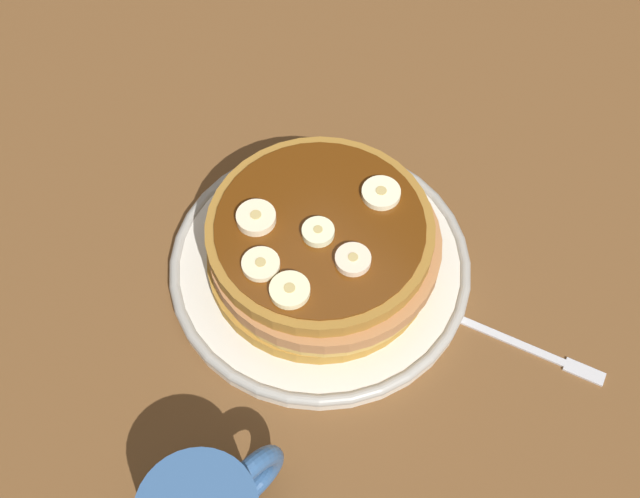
{
  "coord_description": "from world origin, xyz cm",
  "views": [
    {
      "loc": [
        -26.25,
        -26.46,
        63.34
      ],
      "look_at": [
        0.0,
        0.0,
        3.73
      ],
      "focal_mm": 44.39,
      "sensor_mm": 36.0,
      "label": 1
    }
  ],
  "objects_px": {
    "pancake_stack": "(324,246)",
    "banana_slice_2": "(381,193)",
    "plate": "(320,265)",
    "banana_slice_3": "(261,265)",
    "banana_slice_5": "(256,218)",
    "banana_slice_1": "(290,291)",
    "banana_slice_4": "(353,260)",
    "fork": "(541,353)",
    "banana_slice_0": "(318,232)"
  },
  "relations": [
    {
      "from": "banana_slice_3",
      "to": "banana_slice_5",
      "type": "bearing_deg",
      "value": 52.38
    },
    {
      "from": "banana_slice_1",
      "to": "pancake_stack",
      "type": "bearing_deg",
      "value": 21.84
    },
    {
      "from": "banana_slice_5",
      "to": "fork",
      "type": "bearing_deg",
      "value": -64.66
    },
    {
      "from": "banana_slice_0",
      "to": "banana_slice_1",
      "type": "xyz_separation_m",
      "value": [
        -0.06,
        -0.02,
        -0.0
      ]
    },
    {
      "from": "banana_slice_2",
      "to": "banana_slice_1",
      "type": "bearing_deg",
      "value": -173.52
    },
    {
      "from": "banana_slice_2",
      "to": "banana_slice_3",
      "type": "height_order",
      "value": "same"
    },
    {
      "from": "plate",
      "to": "pancake_stack",
      "type": "xyz_separation_m",
      "value": [
        0.0,
        -0.0,
        0.04
      ]
    },
    {
      "from": "banana_slice_0",
      "to": "banana_slice_3",
      "type": "xyz_separation_m",
      "value": [
        -0.06,
        0.01,
        -0.0
      ]
    },
    {
      "from": "pancake_stack",
      "to": "banana_slice_2",
      "type": "height_order",
      "value": "banana_slice_2"
    },
    {
      "from": "pancake_stack",
      "to": "banana_slice_2",
      "type": "distance_m",
      "value": 0.07
    },
    {
      "from": "banana_slice_1",
      "to": "banana_slice_4",
      "type": "height_order",
      "value": "same"
    },
    {
      "from": "plate",
      "to": "pancake_stack",
      "type": "distance_m",
      "value": 0.04
    },
    {
      "from": "banana_slice_4",
      "to": "banana_slice_5",
      "type": "height_order",
      "value": "banana_slice_5"
    },
    {
      "from": "plate",
      "to": "banana_slice_0",
      "type": "xyz_separation_m",
      "value": [
        -0.01,
        -0.01,
        0.07
      ]
    },
    {
      "from": "pancake_stack",
      "to": "banana_slice_5",
      "type": "relative_size",
      "value": 6.14
    },
    {
      "from": "pancake_stack",
      "to": "banana_slice_5",
      "type": "height_order",
      "value": "banana_slice_5"
    },
    {
      "from": "banana_slice_3",
      "to": "banana_slice_4",
      "type": "distance_m",
      "value": 0.08
    },
    {
      "from": "banana_slice_5",
      "to": "plate",
      "type": "bearing_deg",
      "value": -49.45
    },
    {
      "from": "banana_slice_1",
      "to": "fork",
      "type": "height_order",
      "value": "banana_slice_1"
    },
    {
      "from": "banana_slice_0",
      "to": "banana_slice_5",
      "type": "xyz_separation_m",
      "value": [
        -0.03,
        0.05,
        0.0
      ]
    },
    {
      "from": "banana_slice_1",
      "to": "banana_slice_5",
      "type": "height_order",
      "value": "banana_slice_5"
    },
    {
      "from": "banana_slice_2",
      "to": "banana_slice_0",
      "type": "bearing_deg",
      "value": 171.94
    },
    {
      "from": "banana_slice_3",
      "to": "banana_slice_4",
      "type": "xyz_separation_m",
      "value": [
        0.06,
        -0.05,
        0.0
      ]
    },
    {
      "from": "plate",
      "to": "banana_slice_5",
      "type": "distance_m",
      "value": 0.09
    },
    {
      "from": "plate",
      "to": "banana_slice_1",
      "type": "height_order",
      "value": "banana_slice_1"
    },
    {
      "from": "banana_slice_2",
      "to": "fork",
      "type": "distance_m",
      "value": 0.2
    },
    {
      "from": "pancake_stack",
      "to": "banana_slice_2",
      "type": "xyz_separation_m",
      "value": [
        0.06,
        -0.01,
        0.03
      ]
    },
    {
      "from": "banana_slice_3",
      "to": "fork",
      "type": "xyz_separation_m",
      "value": [
        0.14,
        -0.2,
        -0.08
      ]
    },
    {
      "from": "fork",
      "to": "banana_slice_1",
      "type": "bearing_deg",
      "value": 130.05
    },
    {
      "from": "pancake_stack",
      "to": "banana_slice_4",
      "type": "bearing_deg",
      "value": -100.47
    },
    {
      "from": "banana_slice_1",
      "to": "banana_slice_2",
      "type": "xyz_separation_m",
      "value": [
        0.12,
        0.01,
        -0.0
      ]
    },
    {
      "from": "pancake_stack",
      "to": "banana_slice_1",
      "type": "distance_m",
      "value": 0.08
    },
    {
      "from": "plate",
      "to": "pancake_stack",
      "type": "height_order",
      "value": "pancake_stack"
    },
    {
      "from": "pancake_stack",
      "to": "fork",
      "type": "distance_m",
      "value": 0.21
    },
    {
      "from": "pancake_stack",
      "to": "fork",
      "type": "height_order",
      "value": "pancake_stack"
    },
    {
      "from": "plate",
      "to": "banana_slice_2",
      "type": "xyz_separation_m",
      "value": [
        0.06,
        -0.02,
        0.07
      ]
    },
    {
      "from": "plate",
      "to": "banana_slice_3",
      "type": "xyz_separation_m",
      "value": [
        -0.06,
        0.01,
        0.07
      ]
    },
    {
      "from": "pancake_stack",
      "to": "fork",
      "type": "xyz_separation_m",
      "value": [
        0.08,
        -0.19,
        -0.04
      ]
    },
    {
      "from": "pancake_stack",
      "to": "plate",
      "type": "bearing_deg",
      "value": 108.07
    },
    {
      "from": "pancake_stack",
      "to": "banana_slice_4",
      "type": "distance_m",
      "value": 0.05
    },
    {
      "from": "plate",
      "to": "banana_slice_4",
      "type": "bearing_deg",
      "value": -98.31
    },
    {
      "from": "banana_slice_1",
      "to": "banana_slice_5",
      "type": "relative_size",
      "value": 0.97
    },
    {
      "from": "banana_slice_3",
      "to": "banana_slice_4",
      "type": "height_order",
      "value": "banana_slice_4"
    },
    {
      "from": "banana_slice_3",
      "to": "banana_slice_5",
      "type": "distance_m",
      "value": 0.05
    },
    {
      "from": "banana_slice_2",
      "to": "banana_slice_3",
      "type": "distance_m",
      "value": 0.12
    },
    {
      "from": "pancake_stack",
      "to": "fork",
      "type": "bearing_deg",
      "value": -68.49
    },
    {
      "from": "banana_slice_1",
      "to": "banana_slice_5",
      "type": "xyz_separation_m",
      "value": [
        0.03,
        0.07,
        0.0
      ]
    },
    {
      "from": "pancake_stack",
      "to": "banana_slice_1",
      "type": "bearing_deg",
      "value": -158.16
    },
    {
      "from": "banana_slice_3",
      "to": "pancake_stack",
      "type": "bearing_deg",
      "value": -7.71
    },
    {
      "from": "fork",
      "to": "banana_slice_0",
      "type": "bearing_deg",
      "value": 114.05
    }
  ]
}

